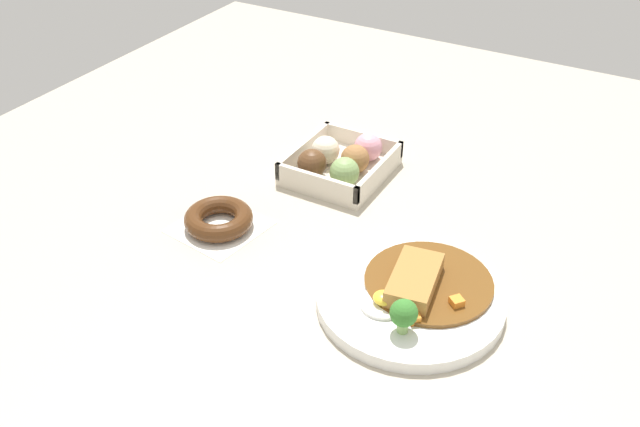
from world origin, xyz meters
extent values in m
plane|color=#B2A893|center=(0.00, 0.00, 0.00)|extent=(1.60, 1.60, 0.00)
cylinder|color=white|center=(-0.11, -0.12, 0.01)|extent=(0.25, 0.25, 0.02)
cylinder|color=brown|center=(-0.08, -0.14, 0.02)|extent=(0.17, 0.17, 0.01)
cube|color=#A87538|center=(-0.10, -0.12, 0.04)|extent=(0.12, 0.07, 0.02)
cylinder|color=white|center=(-0.15, -0.10, 0.02)|extent=(0.06, 0.06, 0.00)
ellipsoid|color=yellow|center=(-0.15, -0.10, 0.03)|extent=(0.03, 0.03, 0.01)
cylinder|color=#8CB766|center=(-0.18, -0.14, 0.03)|extent=(0.01, 0.01, 0.02)
sphere|color=#387A2D|center=(-0.18, -0.14, 0.05)|extent=(0.04, 0.04, 0.04)
cube|color=orange|center=(-0.10, -0.19, 0.03)|extent=(0.02, 0.02, 0.02)
cube|color=orange|center=(-0.16, -0.15, 0.02)|extent=(0.02, 0.02, 0.01)
cube|color=beige|center=(0.14, 0.11, 0.01)|extent=(0.17, 0.15, 0.01)
cube|color=beige|center=(0.06, 0.11, 0.03)|extent=(0.01, 0.15, 0.03)
cube|color=beige|center=(0.22, 0.11, 0.03)|extent=(0.01, 0.15, 0.03)
cube|color=beige|center=(0.14, 0.04, 0.03)|extent=(0.17, 0.01, 0.03)
cube|color=beige|center=(0.14, 0.19, 0.03)|extent=(0.17, 0.01, 0.03)
sphere|color=#84A860|center=(0.09, 0.08, 0.04)|extent=(0.05, 0.05, 0.05)
sphere|color=#9E6B3D|center=(0.14, 0.09, 0.04)|extent=(0.05, 0.05, 0.05)
sphere|color=pink|center=(0.19, 0.09, 0.04)|extent=(0.05, 0.05, 0.05)
sphere|color=brown|center=(0.09, 0.14, 0.04)|extent=(0.05, 0.05, 0.05)
sphere|color=#EFE5C6|center=(0.14, 0.14, 0.04)|extent=(0.05, 0.05, 0.05)
cube|color=white|center=(-0.09, 0.20, 0.00)|extent=(0.14, 0.14, 0.00)
torus|color=#4C2B14|center=(-0.09, 0.20, 0.02)|extent=(0.11, 0.11, 0.03)
camera|label=1|loc=(-0.78, -0.37, 0.64)|focal=39.79mm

